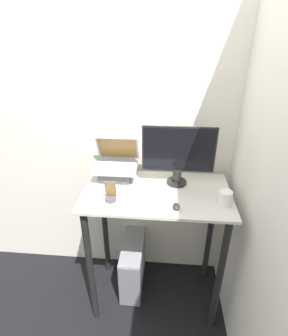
{
  "coord_description": "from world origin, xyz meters",
  "views": [
    {
      "loc": [
        0.05,
        -1.26,
        2.06
      ],
      "look_at": [
        -0.09,
        0.3,
        1.25
      ],
      "focal_mm": 28.0,
      "sensor_mm": 36.0,
      "label": 1
    }
  ],
  "objects_px": {
    "keyboard": "(148,205)",
    "mouse": "(176,206)",
    "cell_phone": "(111,195)",
    "computer_tower": "(133,264)",
    "laptop": "(116,168)",
    "monitor": "(178,155)"
  },
  "relations": [
    {
      "from": "monitor",
      "to": "cell_phone",
      "type": "xyz_separation_m",
      "value": [
        -0.44,
        -0.27,
        -0.19
      ]
    },
    {
      "from": "mouse",
      "to": "cell_phone",
      "type": "bearing_deg",
      "value": 173.21
    },
    {
      "from": "monitor",
      "to": "computer_tower",
      "type": "distance_m",
      "value": 1.12
    },
    {
      "from": "cell_phone",
      "to": "computer_tower",
      "type": "xyz_separation_m",
      "value": [
        0.1,
        0.25,
        -0.88
      ]
    },
    {
      "from": "mouse",
      "to": "computer_tower",
      "type": "bearing_deg",
      "value": 137.92
    },
    {
      "from": "computer_tower",
      "to": "keyboard",
      "type": "bearing_deg",
      "value": -63.02
    },
    {
      "from": "laptop",
      "to": "monitor",
      "type": "xyz_separation_m",
      "value": [
        0.46,
        -0.04,
        0.14
      ]
    },
    {
      "from": "mouse",
      "to": "cell_phone",
      "type": "height_order",
      "value": "cell_phone"
    },
    {
      "from": "laptop",
      "to": "monitor",
      "type": "height_order",
      "value": "monitor"
    },
    {
      "from": "laptop",
      "to": "computer_tower",
      "type": "distance_m",
      "value": 0.93
    },
    {
      "from": "cell_phone",
      "to": "monitor",
      "type": "bearing_deg",
      "value": 31.21
    },
    {
      "from": "cell_phone",
      "to": "computer_tower",
      "type": "bearing_deg",
      "value": 67.6
    },
    {
      "from": "mouse",
      "to": "keyboard",
      "type": "bearing_deg",
      "value": 177.51
    },
    {
      "from": "keyboard",
      "to": "mouse",
      "type": "xyz_separation_m",
      "value": [
        0.18,
        -0.01,
        0.01
      ]
    },
    {
      "from": "monitor",
      "to": "computer_tower",
      "type": "relative_size",
      "value": 1.01
    },
    {
      "from": "monitor",
      "to": "cell_phone",
      "type": "relative_size",
      "value": 3.5
    },
    {
      "from": "keyboard",
      "to": "computer_tower",
      "type": "relative_size",
      "value": 0.55
    },
    {
      "from": "monitor",
      "to": "keyboard",
      "type": "height_order",
      "value": "monitor"
    },
    {
      "from": "cell_phone",
      "to": "computer_tower",
      "type": "relative_size",
      "value": 0.29
    },
    {
      "from": "laptop",
      "to": "keyboard",
      "type": "distance_m",
      "value": 0.45
    },
    {
      "from": "keyboard",
      "to": "mouse",
      "type": "bearing_deg",
      "value": -2.49
    },
    {
      "from": "laptop",
      "to": "monitor",
      "type": "relative_size",
      "value": 0.63
    }
  ]
}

